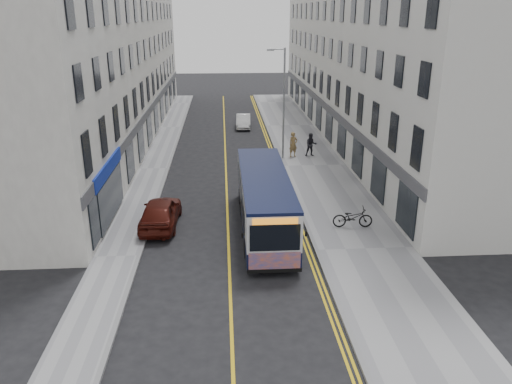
{
  "coord_description": "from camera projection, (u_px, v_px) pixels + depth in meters",
  "views": [
    {
      "loc": [
        -0.14,
        -21.42,
        10.31
      ],
      "look_at": [
        1.48,
        2.61,
        1.6
      ],
      "focal_mm": 35.0,
      "sensor_mm": 36.0,
      "label": 1
    }
  ],
  "objects": [
    {
      "name": "road_centre_line",
      "position": [
        226.0,
        168.0,
        34.87
      ],
      "size": [
        0.12,
        64.0,
        0.01
      ],
      "primitive_type": "cube",
      "color": "gold",
      "rests_on": "ground"
    },
    {
      "name": "road_dbl_yellow_inner",
      "position": [
        276.0,
        167.0,
        35.09
      ],
      "size": [
        0.1,
        64.0,
        0.01
      ],
      "primitive_type": "cube",
      "color": "gold",
      "rests_on": "ground"
    },
    {
      "name": "car_maroon",
      "position": [
        160.0,
        212.0,
        25.25
      ],
      "size": [
        1.96,
        4.51,
        1.52
      ],
      "primitive_type": "imported",
      "rotation": [
        0.0,
        0.0,
        3.1
      ],
      "color": "#46120B",
      "rests_on": "ground"
    },
    {
      "name": "car_white",
      "position": [
        243.0,
        121.0,
        46.95
      ],
      "size": [
        1.48,
        3.8,
        1.23
      ],
      "primitive_type": "imported",
      "rotation": [
        0.0,
        0.0,
        -0.05
      ],
      "color": "silver",
      "rests_on": "ground"
    },
    {
      "name": "city_bus",
      "position": [
        264.0,
        200.0,
        24.59
      ],
      "size": [
        2.33,
        9.95,
        2.89
      ],
      "color": "black",
      "rests_on": "ground"
    },
    {
      "name": "pavement_west",
      "position": [
        154.0,
        169.0,
        34.53
      ],
      "size": [
        2.0,
        64.0,
        0.12
      ],
      "primitive_type": "cube",
      "color": "gray",
      "rests_on": "ground"
    },
    {
      "name": "kerb_west",
      "position": [
        168.0,
        169.0,
        34.59
      ],
      "size": [
        0.18,
        64.0,
        0.13
      ],
      "primitive_type": "cube",
      "color": "slate",
      "rests_on": "ground"
    },
    {
      "name": "kerb_east",
      "position": [
        283.0,
        166.0,
        35.1
      ],
      "size": [
        0.18,
        64.0,
        0.13
      ],
      "primitive_type": "cube",
      "color": "slate",
      "rests_on": "ground"
    },
    {
      "name": "road_dbl_yellow_outer",
      "position": [
        279.0,
        167.0,
        35.1
      ],
      "size": [
        0.1,
        64.0,
        0.01
      ],
      "primitive_type": "cube",
      "color": "gold",
      "rests_on": "ground"
    },
    {
      "name": "pedestrian_far",
      "position": [
        311.0,
        145.0,
        37.22
      ],
      "size": [
        0.85,
        0.67,
        1.72
      ],
      "primitive_type": "imported",
      "rotation": [
        0.0,
        0.0,
        -0.02
      ],
      "color": "black",
      "rests_on": "pavement_east"
    },
    {
      "name": "terrace_east",
      "position": [
        360.0,
        60.0,
        41.83
      ],
      "size": [
        6.0,
        46.0,
        13.0
      ],
      "primitive_type": "cube",
      "color": "silver",
      "rests_on": "ground"
    },
    {
      "name": "ground",
      "position": [
        228.0,
        243.0,
        23.61
      ],
      "size": [
        140.0,
        140.0,
        0.0
      ],
      "primitive_type": "plane",
      "color": "black",
      "rests_on": "ground"
    },
    {
      "name": "pedestrian_near",
      "position": [
        293.0,
        144.0,
        36.99
      ],
      "size": [
        0.8,
        0.67,
        1.86
      ],
      "primitive_type": "imported",
      "rotation": [
        0.0,
        0.0,
        0.39
      ],
      "color": "olive",
      "rests_on": "pavement_east"
    },
    {
      "name": "pavement_east",
      "position": [
        314.0,
        166.0,
        35.24
      ],
      "size": [
        4.5,
        64.0,
        0.12
      ],
      "primitive_type": "cube",
      "color": "gray",
      "rests_on": "ground"
    },
    {
      "name": "terrace_west",
      "position": [
        112.0,
        62.0,
        40.53
      ],
      "size": [
        6.0,
        46.0,
        13.0
      ],
      "primitive_type": "cube",
      "color": "silver",
      "rests_on": "ground"
    },
    {
      "name": "bicycle",
      "position": [
        353.0,
        217.0,
        24.91
      ],
      "size": [
        2.03,
        0.82,
        1.04
      ],
      "primitive_type": "imported",
      "rotation": [
        0.0,
        0.0,
        1.51
      ],
      "color": "black",
      "rests_on": "pavement_east"
    },
    {
      "name": "streetlamp",
      "position": [
        283.0,
        100.0,
        35.52
      ],
      "size": [
        1.32,
        0.18,
        8.0
      ],
      "color": "gray",
      "rests_on": "ground"
    }
  ]
}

